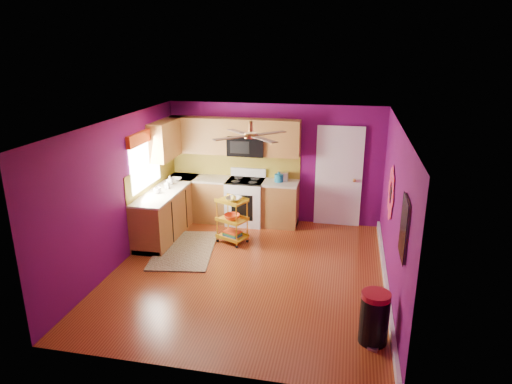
# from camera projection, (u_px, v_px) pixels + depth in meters

# --- Properties ---
(ground) EXTENTS (5.00, 5.00, 0.00)m
(ground) POSITION_uv_depth(u_px,v_px,m) (249.00, 272.00, 7.65)
(ground) COLOR maroon
(ground) RESTS_ON ground
(room_envelope) EXTENTS (4.54, 5.04, 2.52)m
(room_envelope) POSITION_uv_depth(u_px,v_px,m) (250.00, 179.00, 7.14)
(room_envelope) COLOR #5C0A52
(room_envelope) RESTS_ON ground
(lower_cabinets) EXTENTS (2.81, 2.31, 0.94)m
(lower_cabinets) POSITION_uv_depth(u_px,v_px,m) (205.00, 206.00, 9.47)
(lower_cabinets) COLOR brown
(lower_cabinets) RESTS_ON ground
(electric_range) EXTENTS (0.76, 0.66, 1.13)m
(electric_range) POSITION_uv_depth(u_px,v_px,m) (246.00, 201.00, 9.63)
(electric_range) COLOR white
(electric_range) RESTS_ON ground
(upper_cabinetry) EXTENTS (2.80, 2.30, 1.26)m
(upper_cabinetry) POSITION_uv_depth(u_px,v_px,m) (212.00, 138.00, 9.36)
(upper_cabinetry) COLOR brown
(upper_cabinetry) RESTS_ON ground
(left_window) EXTENTS (0.08, 1.35, 1.08)m
(left_window) POSITION_uv_depth(u_px,v_px,m) (145.00, 151.00, 8.52)
(left_window) COLOR white
(left_window) RESTS_ON ground
(panel_door) EXTENTS (0.95, 0.11, 2.15)m
(panel_door) POSITION_uv_depth(u_px,v_px,m) (339.00, 178.00, 9.37)
(panel_door) COLOR white
(panel_door) RESTS_ON ground
(right_wall_art) EXTENTS (0.04, 2.74, 1.04)m
(right_wall_art) POSITION_uv_depth(u_px,v_px,m) (396.00, 207.00, 6.46)
(right_wall_art) COLOR black
(right_wall_art) RESTS_ON ground
(ceiling_fan) EXTENTS (1.01, 1.01, 0.26)m
(ceiling_fan) POSITION_uv_depth(u_px,v_px,m) (251.00, 135.00, 7.13)
(ceiling_fan) COLOR #BF8C3F
(ceiling_fan) RESTS_ON ground
(shag_rug) EXTENTS (1.30, 1.85, 0.02)m
(shag_rug) POSITION_uv_depth(u_px,v_px,m) (184.00, 250.00, 8.45)
(shag_rug) COLOR #302010
(shag_rug) RESTS_ON ground
(rolling_cart) EXTENTS (0.64, 0.57, 0.96)m
(rolling_cart) POSITION_uv_depth(u_px,v_px,m) (232.00, 218.00, 8.65)
(rolling_cart) COLOR yellow
(rolling_cart) RESTS_ON ground
(trash_can) EXTENTS (0.47, 0.47, 0.70)m
(trash_can) POSITION_uv_depth(u_px,v_px,m) (374.00, 318.00, 5.76)
(trash_can) COLOR black
(trash_can) RESTS_ON ground
(teal_kettle) EXTENTS (0.18, 0.18, 0.21)m
(teal_kettle) POSITION_uv_depth(u_px,v_px,m) (279.00, 178.00, 9.38)
(teal_kettle) COLOR #126488
(teal_kettle) RESTS_ON lower_cabinets
(toaster) EXTENTS (0.22, 0.15, 0.18)m
(toaster) POSITION_uv_depth(u_px,v_px,m) (283.00, 176.00, 9.45)
(toaster) COLOR beige
(toaster) RESTS_ON lower_cabinets
(soap_bottle_a) EXTENTS (0.08, 0.08, 0.18)m
(soap_bottle_a) POSITION_uv_depth(u_px,v_px,m) (167.00, 184.00, 8.92)
(soap_bottle_a) COLOR #EA3F72
(soap_bottle_a) RESTS_ON lower_cabinets
(soap_bottle_b) EXTENTS (0.14, 0.14, 0.18)m
(soap_bottle_b) POSITION_uv_depth(u_px,v_px,m) (170.00, 180.00, 9.18)
(soap_bottle_b) COLOR white
(soap_bottle_b) RESTS_ON lower_cabinets
(counter_dish) EXTENTS (0.23, 0.23, 0.06)m
(counter_dish) POSITION_uv_depth(u_px,v_px,m) (176.00, 179.00, 9.47)
(counter_dish) COLOR white
(counter_dish) RESTS_ON lower_cabinets
(counter_cup) EXTENTS (0.14, 0.14, 0.11)m
(counter_cup) POSITION_uv_depth(u_px,v_px,m) (157.00, 191.00, 8.66)
(counter_cup) COLOR white
(counter_cup) RESTS_ON lower_cabinets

